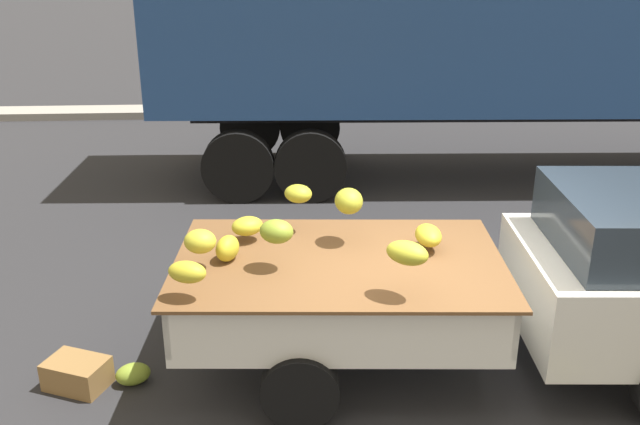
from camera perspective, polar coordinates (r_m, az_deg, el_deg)
The scene contains 6 objects.
ground at distance 6.45m, azimuth 8.36°, elevation -13.79°, with size 220.00×220.00×0.00m, color #28282B.
curb_strip at distance 16.09m, azimuth 1.14°, elevation 8.41°, with size 80.00×0.80×0.16m, color gray.
pickup_truck at distance 6.57m, azimuth 19.53°, elevation -5.24°, with size 5.17×2.13×1.70m.
semi_trailer at distance 11.76m, azimuth 17.25°, elevation 14.86°, with size 12.09×3.04×3.95m.
fallen_banana_bunch_near_tailgate at distance 6.57m, azimuth -15.02°, elevation -12.62°, with size 0.31×0.21×0.19m, color olive.
produce_crate at distance 6.66m, azimuth -19.22°, elevation -12.31°, with size 0.52×0.36×0.26m, color olive.
Camera 1 is at (-1.20, -5.15, 3.69)m, focal length 39.18 mm.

